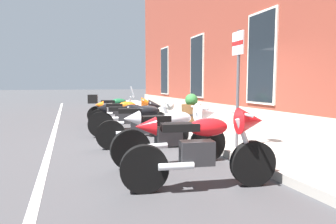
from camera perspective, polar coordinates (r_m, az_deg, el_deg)
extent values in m
plane|color=#38383A|center=(7.38, 3.43, -5.31)|extent=(140.00, 140.00, 0.00)
cube|color=gray|center=(7.87, 11.07, -4.22)|extent=(30.90, 2.26, 0.14)
cube|color=silver|center=(6.85, -22.32, -6.55)|extent=(30.90, 0.12, 0.01)
cube|color=gray|center=(8.43, 17.52, -1.80)|extent=(24.90, 0.10, 0.70)
cube|color=silver|center=(15.83, -0.64, 8.11)|extent=(1.22, 0.06, 2.52)
cube|color=black|center=(15.82, -0.74, 8.11)|extent=(1.10, 0.03, 2.40)
cube|color=silver|center=(11.97, 5.77, 8.91)|extent=(1.22, 0.06, 2.52)
cube|color=black|center=(11.96, 5.64, 8.92)|extent=(1.10, 0.03, 2.40)
cube|color=silver|center=(8.40, 17.98, 10.13)|extent=(1.22, 0.06, 2.52)
cube|color=black|center=(8.39, 17.82, 10.14)|extent=(1.10, 0.03, 2.40)
cylinder|color=black|center=(10.45, -6.37, -0.44)|extent=(0.21, 0.63, 0.61)
cylinder|color=black|center=(10.44, -14.02, -0.58)|extent=(0.21, 0.63, 0.61)
cylinder|color=silver|center=(10.42, -6.94, 0.93)|extent=(0.11, 0.32, 0.63)
cube|color=#28282B|center=(10.40, -10.49, 0.47)|extent=(0.28, 0.47, 0.32)
ellipsoid|color=#195633|center=(10.38, -9.69, 2.00)|extent=(0.33, 0.55, 0.24)
cube|color=black|center=(10.38, -11.78, 2.02)|extent=(0.29, 0.51, 0.10)
cylinder|color=silver|center=(10.39, -7.40, 2.97)|extent=(0.62, 0.13, 0.04)
cylinder|color=silver|center=(10.30, -12.14, -0.34)|extent=(0.15, 0.46, 0.09)
cube|color=#B2BCC6|center=(10.39, -7.08, 3.97)|extent=(0.38, 0.19, 0.40)
cube|color=black|center=(10.40, -14.64, 2.51)|extent=(0.40, 0.37, 0.30)
cylinder|color=black|center=(8.99, -3.87, -1.34)|extent=(0.22, 0.64, 0.63)
cylinder|color=black|center=(8.96, -13.50, -1.50)|extent=(0.22, 0.64, 0.63)
cylinder|color=silver|center=(8.96, -4.52, 0.15)|extent=(0.12, 0.31, 0.60)
cube|color=#28282B|center=(8.92, -9.01, -0.28)|extent=(0.29, 0.47, 0.32)
ellipsoid|color=orange|center=(8.90, -8.07, 1.29)|extent=(0.34, 0.56, 0.24)
cube|color=black|center=(8.90, -10.52, 1.31)|extent=(0.29, 0.51, 0.10)
cylinder|color=silver|center=(8.92, -5.05, 2.42)|extent=(0.62, 0.14, 0.04)
cylinder|color=silver|center=(8.82, -10.94, -1.23)|extent=(0.16, 0.46, 0.09)
cone|color=orange|center=(8.94, -4.21, 1.79)|extent=(0.41, 0.39, 0.36)
cone|color=orange|center=(8.91, -13.44, 1.39)|extent=(0.28, 0.30, 0.24)
cylinder|color=black|center=(7.65, -2.20, -2.36)|extent=(0.27, 0.68, 0.67)
cylinder|color=black|center=(7.71, -13.09, -2.45)|extent=(0.27, 0.68, 0.67)
cylinder|color=silver|center=(7.62, -2.96, -0.69)|extent=(0.14, 0.30, 0.58)
cube|color=#28282B|center=(7.63, -8.06, -1.08)|extent=(0.32, 0.48, 0.32)
ellipsoid|color=black|center=(7.60, -6.95, 0.59)|extent=(0.37, 0.57, 0.24)
cube|color=black|center=(7.62, -9.81, 0.64)|extent=(0.33, 0.52, 0.10)
cylinder|color=silver|center=(7.59, -3.58, 1.90)|extent=(0.61, 0.18, 0.04)
cylinder|color=silver|center=(7.54, -10.36, -2.19)|extent=(0.19, 0.46, 0.09)
cone|color=black|center=(7.60, -2.59, 1.16)|extent=(0.43, 0.41, 0.36)
cone|color=black|center=(7.66, -13.01, 0.75)|extent=(0.29, 0.31, 0.24)
cylinder|color=black|center=(6.35, 1.27, -4.22)|extent=(0.23, 0.64, 0.63)
cylinder|color=black|center=(6.26, -11.23, -4.47)|extent=(0.23, 0.64, 0.63)
cylinder|color=silver|center=(6.29, 0.38, -1.78)|extent=(0.13, 0.33, 0.67)
cube|color=#28282B|center=(6.23, -5.40, -2.75)|extent=(0.29, 0.47, 0.32)
ellipsoid|color=black|center=(6.21, -4.05, 0.19)|extent=(0.35, 0.56, 0.24)
cube|color=black|center=(6.19, -7.56, 0.23)|extent=(0.30, 0.51, 0.10)
cylinder|color=silver|center=(6.24, -0.34, 1.80)|extent=(0.62, 0.15, 0.04)
cylinder|color=silver|center=(6.12, -8.13, -4.16)|extent=(0.17, 0.46, 0.09)
sphere|color=silver|center=(6.26, 0.38, 1.17)|extent=(0.18, 0.18, 0.18)
cylinder|color=black|center=(5.26, 7.90, -6.14)|extent=(0.14, 0.66, 0.66)
cylinder|color=black|center=(4.76, -7.40, -7.37)|extent=(0.14, 0.66, 0.66)
cylinder|color=silver|center=(5.16, 6.97, -3.37)|extent=(0.08, 0.32, 0.65)
cube|color=#28282B|center=(4.91, 0.10, -4.77)|extent=(0.23, 0.45, 0.32)
ellipsoid|color=silver|center=(4.92, 1.74, -1.26)|extent=(0.27, 0.53, 0.24)
cube|color=black|center=(4.79, -2.47, -1.33)|extent=(0.23, 0.49, 0.10)
cylinder|color=silver|center=(5.08, 6.22, 0.85)|extent=(0.62, 0.05, 0.04)
cylinder|color=silver|center=(4.73, -2.80, -6.79)|extent=(0.10, 0.45, 0.09)
cone|color=silver|center=(5.15, 7.49, -0.22)|extent=(0.37, 0.35, 0.36)
cone|color=silver|center=(4.68, -7.23, -1.29)|extent=(0.25, 0.27, 0.24)
cylinder|color=black|center=(4.15, 16.41, -9.73)|extent=(0.22, 0.64, 0.62)
cylinder|color=black|center=(3.75, -4.69, -11.16)|extent=(0.22, 0.64, 0.62)
cylinder|color=silver|center=(4.04, 15.25, -5.98)|extent=(0.12, 0.34, 0.69)
cube|color=#28282B|center=(3.82, 5.73, -8.05)|extent=(0.29, 0.47, 0.32)
ellipsoid|color=red|center=(3.80, 7.95, -2.98)|extent=(0.34, 0.55, 0.24)
cube|color=black|center=(3.70, 2.34, -3.00)|extent=(0.29, 0.51, 0.10)
cylinder|color=silver|center=(3.95, 14.34, -0.30)|extent=(0.62, 0.13, 0.04)
cylinder|color=silver|center=(3.68, 1.64, -10.68)|extent=(0.16, 0.46, 0.09)
cone|color=red|center=(4.01, 16.00, -1.69)|extent=(0.41, 0.39, 0.36)
cone|color=red|center=(3.63, -4.45, -2.86)|extent=(0.28, 0.30, 0.24)
cylinder|color=#4C4C51|center=(5.82, 13.64, 4.33)|extent=(0.06, 0.06, 2.29)
cube|color=white|center=(5.86, 13.67, 13.09)|extent=(0.36, 0.03, 0.44)
cube|color=red|center=(5.85, 13.55, 13.11)|extent=(0.36, 0.01, 0.08)
cylinder|color=brown|center=(9.16, 4.63, -0.40)|extent=(0.61, 0.61, 0.61)
cylinder|color=black|center=(9.16, 4.63, -0.40)|extent=(0.64, 0.64, 0.04)
sphere|color=#28602D|center=(9.12, 4.65, 2.39)|extent=(0.40, 0.40, 0.40)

